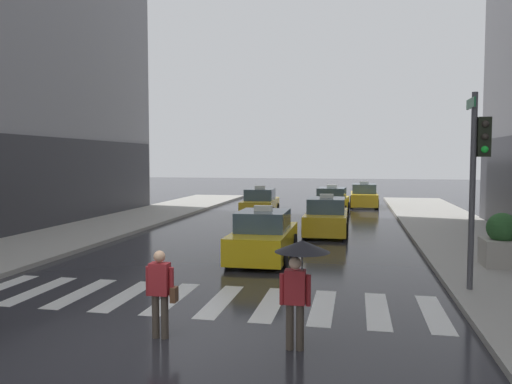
{
  "coord_description": "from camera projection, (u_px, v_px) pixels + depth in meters",
  "views": [
    {
      "loc": [
        3.7,
        -8.14,
        3.33
      ],
      "look_at": [
        0.45,
        8.0,
        2.26
      ],
      "focal_mm": 34.94,
      "sensor_mm": 36.0,
      "label": 1
    }
  ],
  "objects": [
    {
      "name": "crosswalk_markings",
      "position": [
        196.0,
        299.0,
        11.85
      ],
      "size": [
        11.3,
        2.8,
        0.01
      ],
      "color": "silver",
      "rests_on": "ground"
    },
    {
      "name": "traffic_light_pole",
      "position": [
        478.0,
        163.0,
        12.01
      ],
      "size": [
        0.44,
        0.84,
        4.8
      ],
      "color": "#47474C",
      "rests_on": "curb_right"
    },
    {
      "name": "taxi_second",
      "position": [
        326.0,
        218.0,
        22.31
      ],
      "size": [
        1.95,
        4.55,
        1.8
      ],
      "color": "gold",
      "rests_on": "ground"
    },
    {
      "name": "taxi_fifth",
      "position": [
        364.0,
        197.0,
        35.09
      ],
      "size": [
        1.95,
        4.55,
        1.8
      ],
      "color": "gold",
      "rests_on": "ground"
    },
    {
      "name": "pedestrian_with_handbag",
      "position": [
        161.0,
        289.0,
        9.24
      ],
      "size": [
        0.6,
        0.24,
        1.65
      ],
      "color": "#473D33",
      "rests_on": "ground"
    },
    {
      "name": "pedestrian_with_umbrella",
      "position": [
        300.0,
        265.0,
        8.62
      ],
      "size": [
        0.96,
        0.96,
        1.94
      ],
      "color": "#473D33",
      "rests_on": "ground"
    },
    {
      "name": "ground_plane",
      "position": [
        143.0,
        346.0,
        8.91
      ],
      "size": [
        160.0,
        160.0,
        0.0
      ],
      "primitive_type": "plane",
      "color": "#26262B"
    },
    {
      "name": "taxi_lead",
      "position": [
        264.0,
        237.0,
        16.74
      ],
      "size": [
        1.96,
        4.56,
        1.8
      ],
      "color": "yellow",
      "rests_on": "ground"
    },
    {
      "name": "taxi_fourth",
      "position": [
        332.0,
        202.0,
        30.36
      ],
      "size": [
        2.11,
        4.62,
        1.8
      ],
      "color": "yellow",
      "rests_on": "ground"
    },
    {
      "name": "taxi_third",
      "position": [
        260.0,
        204.0,
        29.28
      ],
      "size": [
        2.1,
        4.62,
        1.8
      ],
      "color": "gold",
      "rests_on": "ground"
    },
    {
      "name": "planter_near_corner",
      "position": [
        502.0,
        242.0,
        14.85
      ],
      "size": [
        1.1,
        1.1,
        1.6
      ],
      "color": "#A8A399",
      "rests_on": "curb_right"
    }
  ]
}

